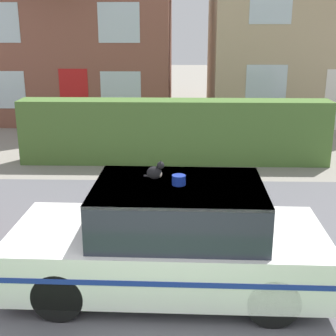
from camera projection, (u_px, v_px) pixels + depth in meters
The scene contains 6 objects.
road_strip at pixel (159, 237), 8.19m from camera, with size 28.00×6.13×0.01m, color #5B5B60.
garden_hedge at pixel (174, 132), 12.38m from camera, with size 8.12×0.80×1.69m, color #4C7233.
police_car at pixel (171, 239), 6.42m from camera, with size 4.32×1.93×1.66m.
cat at pixel (156, 172), 5.97m from camera, with size 0.27×0.17×0.25m.
house_left at pixel (76, 30), 18.26m from camera, with size 7.74×5.63×6.58m.
house_right at pixel (314, 19), 17.93m from camera, with size 8.17×5.56×7.37m.
Camera 1 is at (0.36, -3.24, 3.58)m, focal length 50.00 mm.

